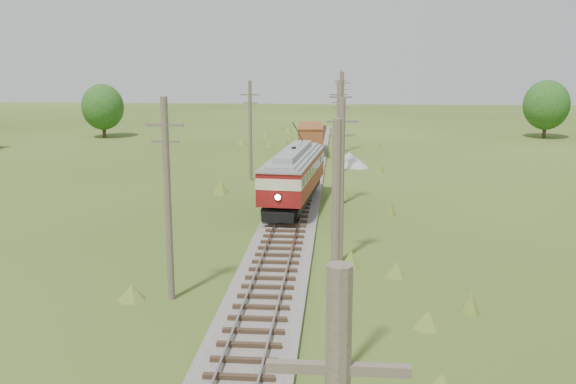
{
  "coord_description": "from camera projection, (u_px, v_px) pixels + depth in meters",
  "views": [
    {
      "loc": [
        3.17,
        -14.53,
        10.68
      ],
      "look_at": [
        0.0,
        24.62,
        2.29
      ],
      "focal_mm": 40.0,
      "sensor_mm": 36.0,
      "label": 1
    }
  ],
  "objects": [
    {
      "name": "utility_pole_r_1",
      "position": [
        335.0,
        257.0,
        20.35
      ],
      "size": [
        0.3,
        0.3,
        8.8
      ],
      "color": "brown",
      "rests_on": "ground"
    },
    {
      "name": "tree_mid_a",
      "position": [
        103.0,
        107.0,
        84.3
      ],
      "size": [
        5.46,
        5.46,
        7.03
      ],
      "color": "#38281C",
      "rests_on": "ground"
    },
    {
      "name": "utility_pole_r_3",
      "position": [
        340.0,
        142.0,
        45.64
      ],
      "size": [
        1.6,
        0.3,
        9.0
      ],
      "color": "brown",
      "rests_on": "ground"
    },
    {
      "name": "gondola",
      "position": [
        311.0,
        136.0,
        70.26
      ],
      "size": [
        2.95,
        8.13,
        2.66
      ],
      "rotation": [
        0.0,
        0.0,
        0.04
      ],
      "color": "black",
      "rests_on": "ground"
    },
    {
      "name": "streetcar",
      "position": [
        294.0,
        172.0,
        45.04
      ],
      "size": [
        3.96,
        12.51,
        5.67
      ],
      "rotation": [
        0.0,
        0.0,
        -0.09
      ],
      "color": "black",
      "rests_on": "ground"
    },
    {
      "name": "gravel_pile",
      "position": [
        351.0,
        160.0,
        62.99
      ],
      "size": [
        3.73,
        3.96,
        1.36
      ],
      "color": "gray",
      "rests_on": "ground"
    },
    {
      "name": "utility_pole_r_6",
      "position": [
        340.0,
        104.0,
        83.69
      ],
      "size": [
        1.6,
        0.3,
        8.7
      ],
      "color": "brown",
      "rests_on": "ground"
    },
    {
      "name": "railbed_main",
      "position": [
        298.0,
        193.0,
        49.74
      ],
      "size": [
        3.6,
        96.0,
        0.57
      ],
      "color": "#605B54",
      "rests_on": "ground"
    },
    {
      "name": "utility_pole_r_4",
      "position": [
        338.0,
        127.0,
        58.39
      ],
      "size": [
        1.6,
        0.3,
        8.4
      ],
      "color": "brown",
      "rests_on": "ground"
    },
    {
      "name": "tree_mid_b",
      "position": [
        546.0,
        105.0,
        83.55
      ],
      "size": [
        5.88,
        5.88,
        7.57
      ],
      "color": "#38281C",
      "rests_on": "ground"
    },
    {
      "name": "utility_pole_l_b",
      "position": [
        250.0,
        130.0,
        55.06
      ],
      "size": [
        1.6,
        0.3,
        8.6
      ],
      "color": "brown",
      "rests_on": "ground"
    },
    {
      "name": "utility_pole_r_5",
      "position": [
        342.0,
        112.0,
        70.98
      ],
      "size": [
        1.6,
        0.3,
        8.9
      ],
      "color": "brown",
      "rests_on": "ground"
    },
    {
      "name": "utility_pole_r_2",
      "position": [
        341.0,
        179.0,
        33.0
      ],
      "size": [
        1.6,
        0.3,
        8.6
      ],
      "color": "brown",
      "rests_on": "ground"
    },
    {
      "name": "utility_pole_l_a",
      "position": [
        168.0,
        198.0,
        27.71
      ],
      "size": [
        1.6,
        0.3,
        9.0
      ],
      "color": "brown",
      "rests_on": "ground"
    }
  ]
}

